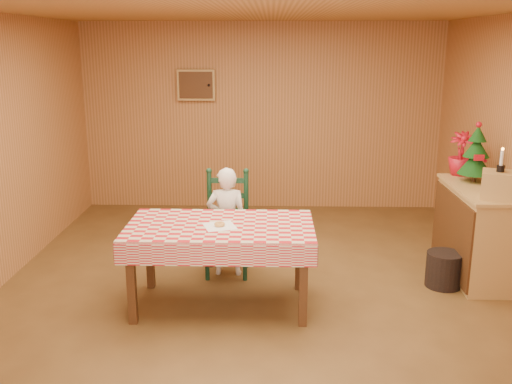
# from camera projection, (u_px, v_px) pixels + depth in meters

# --- Properties ---
(ground) EXTENTS (6.00, 6.00, 0.00)m
(ground) POSITION_uv_depth(u_px,v_px,m) (255.00, 293.00, 5.44)
(ground) COLOR brown
(ground) RESTS_ON ground
(cabin_walls) EXTENTS (5.10, 6.05, 2.65)m
(cabin_walls) POSITION_uv_depth(u_px,v_px,m) (257.00, 96.00, 5.49)
(cabin_walls) COLOR #AE713F
(cabin_walls) RESTS_ON ground
(dining_table) EXTENTS (1.66, 0.96, 0.77)m
(dining_table) POSITION_uv_depth(u_px,v_px,m) (220.00, 233.00, 5.03)
(dining_table) COLOR #4D2B14
(dining_table) RESTS_ON ground
(ladder_chair) EXTENTS (0.44, 0.40, 1.08)m
(ladder_chair) POSITION_uv_depth(u_px,v_px,m) (227.00, 225.00, 5.84)
(ladder_chair) COLOR black
(ladder_chair) RESTS_ON ground
(seated_child) EXTENTS (0.41, 0.27, 1.12)m
(seated_child) POSITION_uv_depth(u_px,v_px,m) (227.00, 222.00, 5.77)
(seated_child) COLOR white
(seated_child) RESTS_ON ground
(napkin) EXTENTS (0.33, 0.33, 0.00)m
(napkin) POSITION_uv_depth(u_px,v_px,m) (220.00, 226.00, 4.97)
(napkin) COLOR white
(napkin) RESTS_ON dining_table
(donut) EXTENTS (0.11, 0.11, 0.03)m
(donut) POSITION_uv_depth(u_px,v_px,m) (220.00, 224.00, 4.96)
(donut) COLOR #D4994C
(donut) RESTS_ON napkin
(shelf_unit) EXTENTS (0.54, 1.24, 0.93)m
(shelf_unit) POSITION_uv_depth(u_px,v_px,m) (476.00, 232.00, 5.76)
(shelf_unit) COLOR tan
(shelf_unit) RESTS_ON ground
(crate) EXTENTS (0.39, 0.39, 0.25)m
(crate) POSITION_uv_depth(u_px,v_px,m) (499.00, 185.00, 5.22)
(crate) COLOR tan
(crate) RESTS_ON shelf_unit
(christmas_tree) EXTENTS (0.34, 0.34, 0.62)m
(christmas_tree) POSITION_uv_depth(u_px,v_px,m) (476.00, 155.00, 5.81)
(christmas_tree) COLOR #4D2B14
(christmas_tree) RESTS_ON shelf_unit
(flower_arrangement) EXTENTS (0.33, 0.33, 0.47)m
(flower_arrangement) POSITION_uv_depth(u_px,v_px,m) (461.00, 154.00, 6.11)
(flower_arrangement) COLOR #B51020
(flower_arrangement) RESTS_ON shelf_unit
(candle_set) EXTENTS (0.07, 0.07, 0.22)m
(candle_set) POSITION_uv_depth(u_px,v_px,m) (501.00, 165.00, 5.17)
(candle_set) COLOR black
(candle_set) RESTS_ON crate
(storage_bin) EXTENTS (0.43, 0.43, 0.35)m
(storage_bin) POSITION_uv_depth(u_px,v_px,m) (444.00, 270.00, 5.56)
(storage_bin) COLOR black
(storage_bin) RESTS_ON ground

